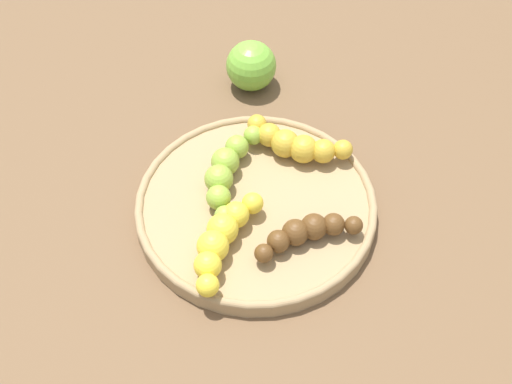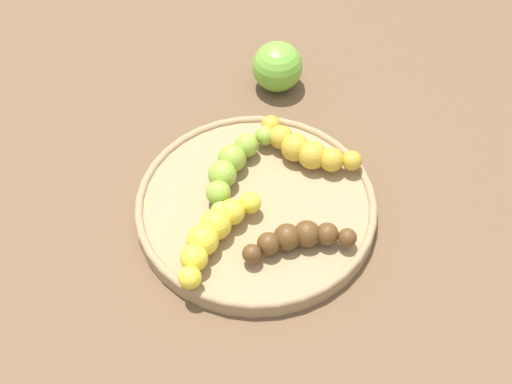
# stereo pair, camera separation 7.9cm
# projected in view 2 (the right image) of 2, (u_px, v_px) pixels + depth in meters

# --- Properties ---
(ground_plane) EXTENTS (2.40, 2.40, 0.00)m
(ground_plane) POSITION_uv_depth(u_px,v_px,m) (256.00, 212.00, 0.82)
(ground_plane) COLOR brown
(fruit_bowl) EXTENTS (0.28, 0.28, 0.02)m
(fruit_bowl) POSITION_uv_depth(u_px,v_px,m) (256.00, 206.00, 0.81)
(fruit_bowl) COLOR #A08259
(fruit_bowl) RESTS_ON ground_plane
(banana_spotted) EXTENTS (0.09, 0.11, 0.03)m
(banana_spotted) POSITION_uv_depth(u_px,v_px,m) (306.00, 149.00, 0.84)
(banana_spotted) COLOR gold
(banana_spotted) RESTS_ON fruit_bowl
(banana_green) EXTENTS (0.11, 0.12, 0.03)m
(banana_green) POSITION_uv_depth(u_px,v_px,m) (232.00, 168.00, 0.82)
(banana_green) COLOR #8CAD38
(banana_green) RESTS_ON fruit_bowl
(banana_yellow) EXTENTS (0.12, 0.10, 0.04)m
(banana_yellow) POSITION_uv_depth(u_px,v_px,m) (213.00, 234.00, 0.76)
(banana_yellow) COLOR yellow
(banana_yellow) RESTS_ON fruit_bowl
(banana_overripe) EXTENTS (0.13, 0.05, 0.03)m
(banana_overripe) POSITION_uv_depth(u_px,v_px,m) (298.00, 238.00, 0.76)
(banana_overripe) COLOR #593819
(banana_overripe) RESTS_ON fruit_bowl
(apple_green) EXTENTS (0.07, 0.07, 0.07)m
(apple_green) POSITION_uv_depth(u_px,v_px,m) (277.00, 67.00, 0.93)
(apple_green) COLOR #72B238
(apple_green) RESTS_ON ground_plane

